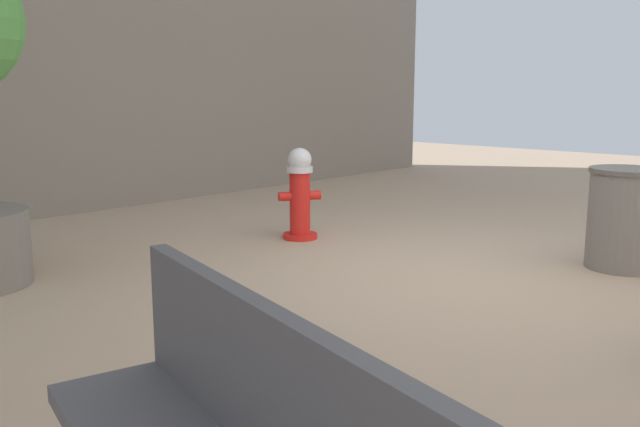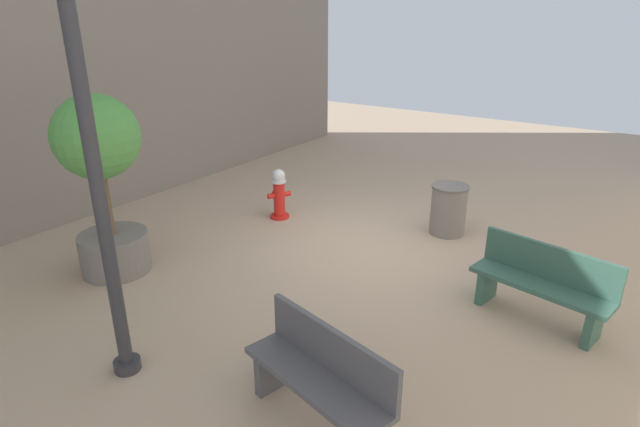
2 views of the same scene
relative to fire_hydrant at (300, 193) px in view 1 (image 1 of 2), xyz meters
name	(u,v)px [view 1 (image 1 of 2)]	position (x,y,z in m)	size (l,w,h in m)	color
ground_plane	(451,275)	(-1.89, 0.14, -0.47)	(23.40, 23.40, 0.00)	tan
fire_hydrant	(300,193)	(0.00, 0.00, 0.00)	(0.41, 0.42, 0.93)	red
trash_bin	(625,218)	(-2.83, -1.05, -0.04)	(0.62, 0.62, 0.86)	slate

